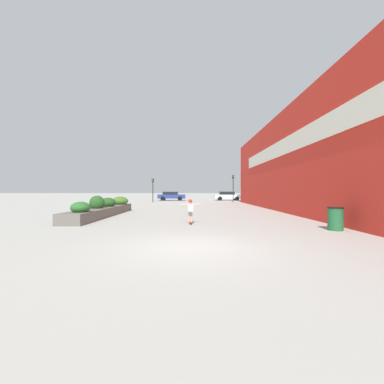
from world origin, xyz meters
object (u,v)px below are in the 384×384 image
at_px(skateboard, 190,223).
at_px(traffic_light_left, 153,186).
at_px(skateboarder, 190,208).
at_px(traffic_light_right, 233,184).
at_px(trash_bin, 335,219).
at_px(car_leftmost, 171,196).
at_px(car_center_left, 228,196).

distance_m(skateboard, traffic_light_left, 23.96).
bearing_deg(skateboarder, traffic_light_left, 96.63).
bearing_deg(skateboard, traffic_light_right, 69.44).
bearing_deg(trash_bin, traffic_light_right, 90.67).
distance_m(car_leftmost, car_center_left, 9.41).
relative_size(car_leftmost, car_center_left, 1.01).
height_order(car_leftmost, traffic_light_right, traffic_light_right).
distance_m(skateboard, skateboarder, 0.72).
bearing_deg(trash_bin, traffic_light_left, 114.90).
relative_size(skateboard, car_leftmost, 0.14).
height_order(car_leftmost, car_center_left, car_center_left).
bearing_deg(trash_bin, skateboarder, 162.29).
xyz_separation_m(skateboard, car_center_left, (5.88, 30.27, 0.72)).
bearing_deg(skateboard, car_leftmost, 89.88).
distance_m(skateboard, car_center_left, 30.85).
relative_size(skateboarder, car_center_left, 0.25).
bearing_deg(trash_bin, car_center_left, 90.44).
bearing_deg(skateboard, traffic_light_left, 96.63).
distance_m(car_leftmost, traffic_light_left, 7.19).
distance_m(trash_bin, traffic_light_left, 27.80).
bearing_deg(traffic_light_right, skateboarder, -103.74).
bearing_deg(traffic_light_right, skateboard, -103.74).
height_order(skateboard, car_leftmost, car_leftmost).
relative_size(trash_bin, traffic_light_right, 0.25).
bearing_deg(car_center_left, skateboarder, -10.99).
bearing_deg(traffic_light_left, skateboarder, -76.55).
distance_m(skateboard, trash_bin, 6.45).
xyz_separation_m(car_center_left, traffic_light_left, (-11.43, -7.06, 1.49)).
bearing_deg(traffic_light_right, trash_bin, -89.33).
height_order(skateboard, traffic_light_right, traffic_light_right).
bearing_deg(car_center_left, trash_bin, 0.44).
distance_m(traffic_light_left, traffic_light_right, 11.40).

